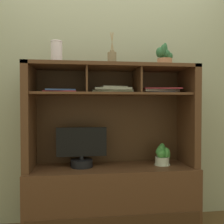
% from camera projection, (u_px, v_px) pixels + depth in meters
% --- Properties ---
extents(back_wall, '(6.00, 0.02, 2.80)m').
position_uv_depth(back_wall, '(108.00, 79.00, 2.49)').
color(back_wall, '#A4A684').
rests_on(back_wall, ground).
extents(media_console, '(1.49, 0.51, 1.49)m').
position_uv_depth(media_console, '(112.00, 180.00, 2.26)').
color(media_console, '#52311C').
rests_on(media_console, ground).
extents(tv_monitor, '(0.44, 0.20, 0.35)m').
position_uv_depth(tv_monitor, '(82.00, 150.00, 2.22)').
color(tv_monitor, black).
rests_on(tv_monitor, media_console).
extents(potted_orchid, '(0.15, 0.15, 0.19)m').
position_uv_depth(potted_orchid, '(162.00, 155.00, 2.30)').
color(potted_orchid, beige).
rests_on(potted_orchid, media_console).
extents(magazine_stack_left, '(0.28, 0.26, 0.02)m').
position_uv_depth(magazine_stack_left, '(60.00, 91.00, 2.15)').
color(magazine_stack_left, '#AC2A38').
rests_on(magazine_stack_left, media_console).
extents(magazine_stack_centre, '(0.38, 0.27, 0.06)m').
position_uv_depth(magazine_stack_centre, '(113.00, 90.00, 2.27)').
color(magazine_stack_centre, gray).
rests_on(magazine_stack_centre, media_console).
extents(magazine_stack_right, '(0.38, 0.32, 0.05)m').
position_uv_depth(magazine_stack_right, '(160.00, 91.00, 2.33)').
color(magazine_stack_right, slate).
rests_on(magazine_stack_right, media_console).
extents(diffuser_bottle, '(0.08, 0.08, 0.29)m').
position_uv_depth(diffuser_bottle, '(112.00, 58.00, 2.22)').
color(diffuser_bottle, '#85704F').
rests_on(diffuser_bottle, media_console).
extents(potted_succulent, '(0.16, 0.15, 0.22)m').
position_uv_depth(potted_succulent, '(164.00, 57.00, 2.28)').
color(potted_succulent, '#B87750').
rests_on(potted_succulent, media_console).
extents(ceramic_vase, '(0.10, 0.10, 0.20)m').
position_uv_depth(ceramic_vase, '(57.00, 52.00, 2.17)').
color(ceramic_vase, silver).
rests_on(ceramic_vase, media_console).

